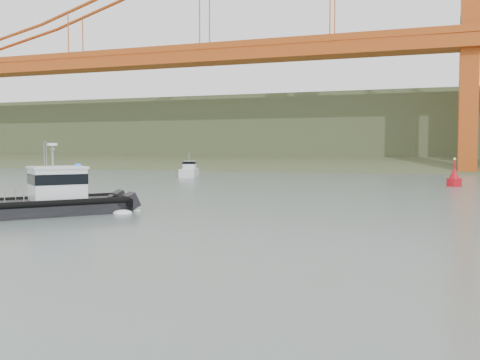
{
  "coord_description": "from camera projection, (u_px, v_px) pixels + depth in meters",
  "views": [
    {
      "loc": [
        11.54,
        -22.91,
        4.41
      ],
      "look_at": [
        0.53,
        8.61,
        2.4
      ],
      "focal_mm": 40.0,
      "sensor_mm": 36.0,
      "label": 1
    }
  ],
  "objects": [
    {
      "name": "ground",
      "position": [
        171.0,
        240.0,
        25.66
      ],
      "size": [
        400.0,
        400.0,
        0.0
      ],
      "primitive_type": "plane",
      "color": "slate",
      "rests_on": "ground"
    },
    {
      "name": "headlands",
      "position": [
        381.0,
        138.0,
        143.49
      ],
      "size": [
        500.0,
        105.36,
        27.12
      ],
      "color": "#3E502E",
      "rests_on": "ground"
    },
    {
      "name": "patrol_boat",
      "position": [
        53.0,
        196.0,
        35.44
      ],
      "size": [
        9.25,
        10.1,
        4.89
      ],
      "rotation": [
        0.0,
        0.0,
        -0.69
      ],
      "color": "black",
      "rests_on": "ground"
    },
    {
      "name": "motorboat",
      "position": [
        189.0,
        171.0,
        81.56
      ],
      "size": [
        4.23,
        7.22,
        3.77
      ],
      "rotation": [
        0.0,
        0.0,
        0.31
      ],
      "color": "silver",
      "rests_on": "ground"
    },
    {
      "name": "nav_buoy",
      "position": [
        454.0,
        178.0,
        61.19
      ],
      "size": [
        1.66,
        1.66,
        3.47
      ],
      "color": "#AC0B14",
      "rests_on": "ground"
    }
  ]
}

